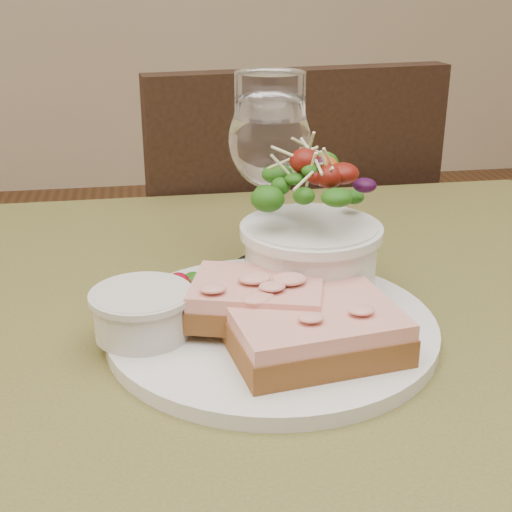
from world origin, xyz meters
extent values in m
cube|color=#4D4A21|center=(0.00, 0.00, 0.73)|extent=(0.80, 0.80, 0.04)
cylinder|color=black|center=(0.34, 0.34, 0.35)|extent=(0.05, 0.05, 0.71)
cube|color=black|center=(0.09, 0.64, 0.45)|extent=(0.47, 0.47, 0.04)
cube|color=black|center=(0.11, 0.45, 0.68)|extent=(0.42, 0.09, 0.45)
cube|color=black|center=(0.09, 0.64, 0.23)|extent=(0.40, 0.40, 0.45)
cylinder|color=silver|center=(-0.01, 0.01, 0.76)|extent=(0.26, 0.26, 0.01)
cube|color=#533116|center=(0.02, -0.04, 0.77)|extent=(0.13, 0.11, 0.02)
cube|color=beige|center=(0.02, -0.04, 0.79)|extent=(0.13, 0.11, 0.01)
cube|color=#533116|center=(-0.02, 0.01, 0.78)|extent=(0.12, 0.10, 0.02)
cube|color=beige|center=(-0.02, 0.01, 0.79)|extent=(0.12, 0.10, 0.01)
cylinder|color=beige|center=(-0.11, 0.01, 0.78)|extent=(0.07, 0.07, 0.04)
cylinder|color=brown|center=(-0.11, 0.01, 0.80)|extent=(0.06, 0.06, 0.01)
cylinder|color=silver|center=(0.04, 0.07, 0.79)|extent=(0.11, 0.11, 0.06)
ellipsoid|color=#0F390A|center=(0.04, 0.07, 0.85)|extent=(0.10, 0.10, 0.06)
ellipsoid|color=#0F390A|center=(-0.06, 0.08, 0.77)|extent=(0.04, 0.04, 0.01)
sphere|color=maroon|center=(-0.08, 0.07, 0.77)|extent=(0.02, 0.02, 0.02)
cylinder|color=white|center=(0.02, 0.15, 0.75)|extent=(0.07, 0.07, 0.00)
cylinder|color=white|center=(0.02, 0.15, 0.80)|extent=(0.01, 0.01, 0.09)
ellipsoid|color=white|center=(0.02, 0.15, 0.88)|extent=(0.08, 0.08, 0.09)
camera|label=1|loc=(-0.10, -0.49, 1.03)|focal=50.00mm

